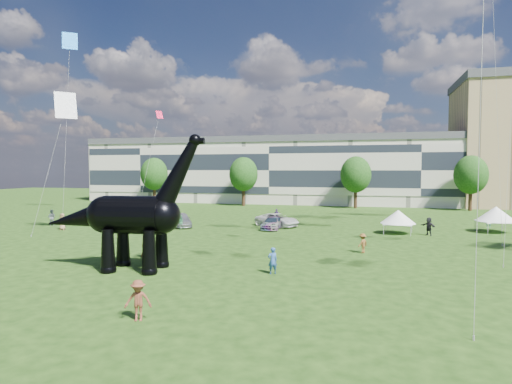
# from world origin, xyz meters

# --- Properties ---
(ground) EXTENTS (220.00, 220.00, 0.00)m
(ground) POSITION_xyz_m (0.00, 0.00, 0.00)
(ground) COLOR #16330C
(ground) RESTS_ON ground
(terrace_row) EXTENTS (78.00, 11.00, 12.00)m
(terrace_row) POSITION_xyz_m (-8.00, 62.00, 6.00)
(terrace_row) COLOR beige
(terrace_row) RESTS_ON ground
(tree_far_left) EXTENTS (5.20, 5.20, 9.44)m
(tree_far_left) POSITION_xyz_m (-30.00, 53.00, 6.29)
(tree_far_left) COLOR #382314
(tree_far_left) RESTS_ON ground
(tree_mid_left) EXTENTS (5.20, 5.20, 9.44)m
(tree_mid_left) POSITION_xyz_m (-12.00, 53.00, 6.29)
(tree_mid_left) COLOR #382314
(tree_mid_left) RESTS_ON ground
(tree_mid_right) EXTENTS (5.20, 5.20, 9.44)m
(tree_mid_right) POSITION_xyz_m (8.00, 53.00, 6.29)
(tree_mid_right) COLOR #382314
(tree_mid_right) RESTS_ON ground
(tree_far_right) EXTENTS (5.20, 5.20, 9.44)m
(tree_far_right) POSITION_xyz_m (26.00, 53.00, 6.29)
(tree_far_right) COLOR #382314
(tree_far_right) RESTS_ON ground
(dinosaur_sculpture) EXTENTS (11.33, 3.34, 9.23)m
(dinosaur_sculpture) POSITION_xyz_m (-5.42, 3.06, 3.49)
(dinosaur_sculpture) COLOR black
(dinosaur_sculpture) RESTS_ON ground
(car_silver) EXTENTS (4.32, 5.18, 1.67)m
(car_silver) POSITION_xyz_m (-10.98, 23.55, 0.83)
(car_silver) COLOR #A6A5AA
(car_silver) RESTS_ON ground
(car_grey) EXTENTS (4.83, 1.83, 1.57)m
(car_grey) POSITION_xyz_m (-13.44, 20.31, 0.79)
(car_grey) COLOR slate
(car_grey) RESTS_ON ground
(car_white) EXTENTS (5.97, 4.78, 1.51)m
(car_white) POSITION_xyz_m (-0.22, 26.58, 0.75)
(car_white) COLOR silver
(car_white) RESTS_ON ground
(car_dark) EXTENTS (1.92, 4.65, 1.34)m
(car_dark) POSITION_xyz_m (-0.29, 24.25, 0.67)
(car_dark) COLOR #595960
(car_dark) RESTS_ON ground
(gazebo_near) EXTENTS (3.97, 3.97, 2.47)m
(gazebo_near) POSITION_xyz_m (13.02, 24.19, 1.73)
(gazebo_near) COLOR white
(gazebo_near) RESTS_ON ground
(gazebo_far) EXTENTS (4.63, 4.63, 2.76)m
(gazebo_far) POSITION_xyz_m (23.08, 27.74, 1.94)
(gazebo_far) COLOR white
(gazebo_far) RESTS_ON ground
(gazebo_left) EXTENTS (4.43, 4.43, 2.64)m
(gazebo_left) POSITION_xyz_m (-20.40, 24.26, 1.85)
(gazebo_left) COLOR white
(gazebo_left) RESTS_ON ground
(visitors) EXTENTS (50.66, 37.84, 1.87)m
(visitors) POSITION_xyz_m (-2.05, 15.27, 0.88)
(visitors) COLOR brown
(visitors) RESTS_ON ground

